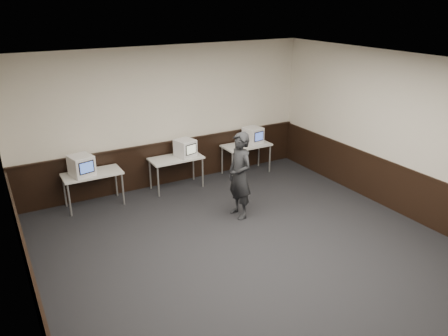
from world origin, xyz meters
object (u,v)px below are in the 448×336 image
(desk_left, at_px, (92,176))
(emac_right, at_px, (253,135))
(emac_center, at_px, (185,148))
(person, at_px, (240,176))
(emac_left, at_px, (82,165))
(desk_right, at_px, (246,147))
(desk_center, at_px, (176,160))

(desk_left, distance_m, emac_right, 4.02)
(emac_center, relative_size, person, 0.28)
(emac_left, height_order, emac_center, emac_left)
(emac_right, distance_m, person, 2.50)
(desk_right, xyz_separation_m, emac_left, (-3.99, -0.04, 0.29))
(emac_right, xyz_separation_m, person, (-1.58, -1.94, -0.07))
(emac_left, bearing_deg, person, -48.75)
(emac_center, xyz_separation_m, person, (0.31, -1.88, -0.07))
(desk_left, xyz_separation_m, desk_center, (1.90, 0.00, 0.00))
(desk_left, xyz_separation_m, emac_right, (4.01, 0.03, 0.27))
(desk_right, bearing_deg, emac_left, -179.45)
(desk_center, relative_size, emac_left, 2.23)
(desk_left, xyz_separation_m, person, (2.44, -1.91, 0.20))
(desk_center, bearing_deg, person, -74.35)
(person, bearing_deg, desk_right, 142.33)
(emac_left, distance_m, emac_right, 4.21)
(desk_left, distance_m, emac_left, 0.35)
(desk_center, bearing_deg, emac_left, -178.95)
(emac_center, distance_m, emac_right, 1.88)
(emac_right, height_order, person, person)
(emac_center, bearing_deg, desk_left, 164.93)
(desk_right, height_order, emac_center, emac_center)
(emac_left, bearing_deg, emac_center, -13.08)
(desk_center, distance_m, emac_center, 0.35)
(emac_left, distance_m, person, 3.23)
(emac_left, height_order, emac_right, emac_left)
(emac_left, xyz_separation_m, emac_center, (2.32, 0.01, -0.02))
(emac_center, bearing_deg, person, -95.02)
(emac_left, bearing_deg, emac_right, -12.33)
(desk_left, height_order, desk_center, same)
(desk_right, xyz_separation_m, emac_center, (-1.67, -0.03, 0.27))
(desk_left, distance_m, desk_right, 3.80)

